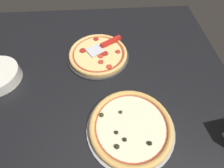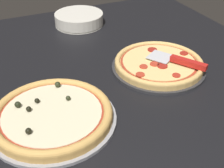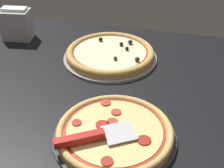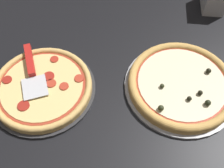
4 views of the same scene
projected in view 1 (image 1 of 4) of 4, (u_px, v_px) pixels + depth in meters
The scene contains 6 objects.
ground_plane at pixel (94, 77), 91.92cm from camera, with size 139.82×122.72×3.60cm, color black.
pizza_pan_front at pixel (98, 56), 97.53cm from camera, with size 34.01×34.01×1.00cm, color #2D2D30.
pizza_front at pixel (98, 54), 96.00cm from camera, with size 31.97×31.97×2.72cm.
pizza_pan_back at pixel (130, 128), 72.70cm from camera, with size 36.56×36.56×1.00cm, color #939399.
pizza_back at pixel (131, 126), 71.09cm from camera, with size 34.37×34.37×4.03cm.
serving_spatula at pixel (108, 43), 98.01cm from camera, with size 20.73×15.43×2.00cm.
Camera 1 is at (-5.40, 57.96, 70.05)cm, focal length 28.00 mm.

